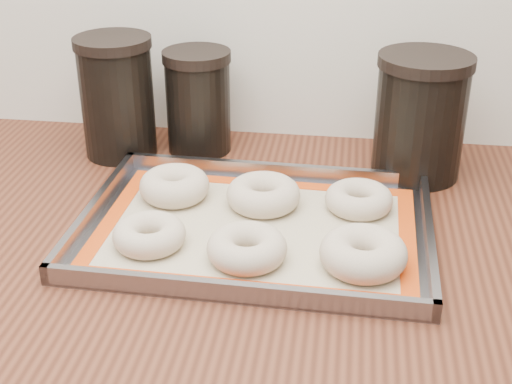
# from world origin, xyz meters

# --- Properties ---
(countertop) EXTENTS (3.06, 0.68, 0.04)m
(countertop) POSITION_xyz_m (0.00, 1.68, 0.88)
(countertop) COLOR #5E2E1C
(countertop) RESTS_ON cabinet
(baking_tray) EXTENTS (0.47, 0.34, 0.03)m
(baking_tray) POSITION_xyz_m (-0.01, 1.66, 0.91)
(baking_tray) COLOR gray
(baking_tray) RESTS_ON countertop
(baking_mat) EXTENTS (0.43, 0.30, 0.00)m
(baking_mat) POSITION_xyz_m (-0.01, 1.66, 0.90)
(baking_mat) COLOR #C6B793
(baking_mat) RESTS_ON baking_tray
(bagel_front_left) EXTENTS (0.12, 0.12, 0.03)m
(bagel_front_left) POSITION_xyz_m (-0.13, 1.60, 0.92)
(bagel_front_left) COLOR beige
(bagel_front_left) RESTS_ON baking_mat
(bagel_front_mid) EXTENTS (0.12, 0.12, 0.04)m
(bagel_front_mid) POSITION_xyz_m (-0.01, 1.58, 0.92)
(bagel_front_mid) COLOR beige
(bagel_front_mid) RESTS_ON baking_mat
(bagel_front_right) EXTENTS (0.12, 0.12, 0.04)m
(bagel_front_right) POSITION_xyz_m (0.14, 1.58, 0.92)
(bagel_front_right) COLOR beige
(bagel_front_right) RESTS_ON baking_mat
(bagel_back_left) EXTENTS (0.11, 0.11, 0.04)m
(bagel_back_left) POSITION_xyz_m (-0.13, 1.73, 0.92)
(bagel_back_left) COLOR beige
(bagel_back_left) RESTS_ON baking_mat
(bagel_back_mid) EXTENTS (0.13, 0.13, 0.04)m
(bagel_back_mid) POSITION_xyz_m (-0.00, 1.72, 0.92)
(bagel_back_mid) COLOR beige
(bagel_back_mid) RESTS_ON baking_mat
(bagel_back_right) EXTENTS (0.10, 0.10, 0.03)m
(bagel_back_right) POSITION_xyz_m (0.13, 1.73, 0.92)
(bagel_back_right) COLOR beige
(bagel_back_right) RESTS_ON baking_mat
(canister_left) EXTENTS (0.12, 0.12, 0.19)m
(canister_left) POSITION_xyz_m (-0.26, 1.88, 1.00)
(canister_left) COLOR black
(canister_left) RESTS_ON countertop
(canister_mid) EXTENTS (0.11, 0.11, 0.17)m
(canister_mid) POSITION_xyz_m (-0.14, 1.92, 0.98)
(canister_mid) COLOR black
(canister_mid) RESTS_ON countertop
(canister_right) EXTENTS (0.14, 0.14, 0.19)m
(canister_right) POSITION_xyz_m (0.21, 1.87, 1.00)
(canister_right) COLOR black
(canister_right) RESTS_ON countertop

